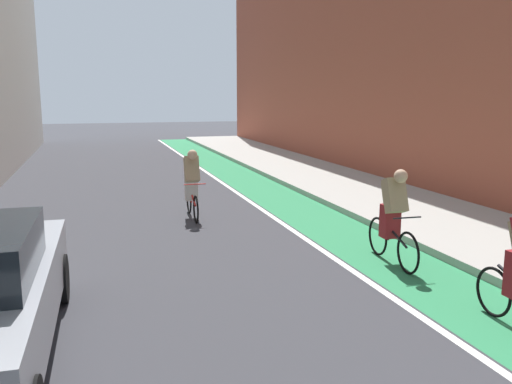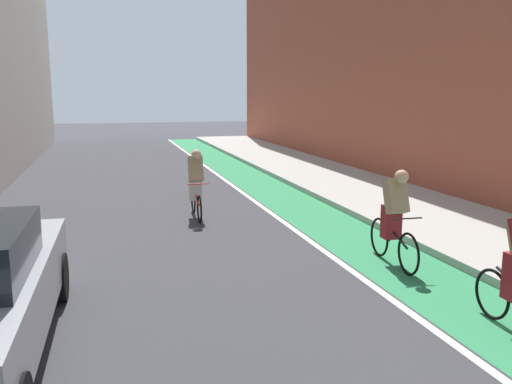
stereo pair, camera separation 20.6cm
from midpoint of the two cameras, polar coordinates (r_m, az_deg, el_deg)
The scene contains 7 objects.
ground_plane at distance 12.85m, azimuth -8.55°, elevation -2.39°, with size 85.43×85.43×0.00m, color #38383D.
bike_lane_paint at distance 15.46m, azimuth 2.52°, elevation -0.14°, with size 1.60×38.83×0.00m, color #2D8451.
lane_divider_stripe at distance 15.21m, azimuth -0.71°, elevation -0.30°, with size 0.12×38.83×0.00m, color white.
sidewalk_right at distance 16.37m, azimuth 10.79°, elevation 0.52°, with size 3.35×38.83×0.14m, color #A8A59E.
building_facade_right at distance 19.45m, azimuth 16.61°, elevation 17.56°, with size 2.40×34.83×10.79m, color #9E4C38.
cyclist_trailing at distance 9.17m, azimuth 14.98°, elevation -2.32°, with size 0.48×1.73×1.62m.
cyclist_far at distance 12.34m, azimuth -5.90°, elevation 0.94°, with size 0.48×1.66×1.59m.
Camera 2 is at (-1.36, 2.93, 2.80)m, focal length 37.90 mm.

